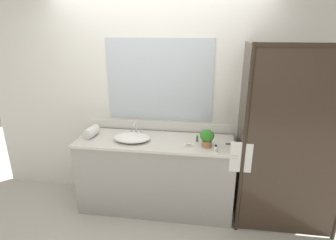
% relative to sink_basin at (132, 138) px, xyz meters
% --- Properties ---
extents(ground_plane, '(8.00, 8.00, 0.00)m').
position_rel_sink_basin_xyz_m(ground_plane, '(0.26, 0.05, -0.94)').
color(ground_plane, '#B7B2A8').
extents(wall_back_with_mirror, '(4.40, 0.06, 2.60)m').
position_rel_sink_basin_xyz_m(wall_back_with_mirror, '(0.26, 0.39, 0.37)').
color(wall_back_with_mirror, silver).
rests_on(wall_back_with_mirror, ground_plane).
extents(vanity_cabinet, '(1.80, 0.58, 0.90)m').
position_rel_sink_basin_xyz_m(vanity_cabinet, '(0.26, 0.06, -0.49)').
color(vanity_cabinet, '#9E9993').
rests_on(vanity_cabinet, ground_plane).
extents(shower_enclosure, '(1.20, 0.59, 2.00)m').
position_rel_sink_basin_xyz_m(shower_enclosure, '(1.53, -0.14, 0.08)').
color(shower_enclosure, '#2D2319').
rests_on(shower_enclosure, ground_plane).
extents(sink_basin, '(0.43, 0.30, 0.07)m').
position_rel_sink_basin_xyz_m(sink_basin, '(0.00, 0.00, 0.00)').
color(sink_basin, white).
rests_on(sink_basin, vanity_cabinet).
extents(faucet, '(0.17, 0.14, 0.16)m').
position_rel_sink_basin_xyz_m(faucet, '(0.00, 0.19, 0.02)').
color(faucet, silver).
rests_on(faucet, vanity_cabinet).
extents(potted_plant, '(0.15, 0.15, 0.19)m').
position_rel_sink_basin_xyz_m(potted_plant, '(0.84, -0.04, 0.07)').
color(potted_plant, '#B77A51').
rests_on(potted_plant, vanity_cabinet).
extents(soap_dish, '(0.10, 0.07, 0.04)m').
position_rel_sink_basin_xyz_m(soap_dish, '(0.65, -0.05, -0.02)').
color(soap_dish, silver).
rests_on(soap_dish, vanity_cabinet).
extents(amenity_bottle_body_wash, '(0.03, 0.03, 0.08)m').
position_rel_sink_basin_xyz_m(amenity_bottle_body_wash, '(0.94, -0.16, -0.00)').
color(amenity_bottle_body_wash, white).
rests_on(amenity_bottle_body_wash, vanity_cabinet).
extents(amenity_bottle_shampoo, '(0.03, 0.03, 0.08)m').
position_rel_sink_basin_xyz_m(amenity_bottle_shampoo, '(0.74, 0.07, 0.00)').
color(amenity_bottle_shampoo, '#4C7056').
rests_on(amenity_bottle_shampoo, vanity_cabinet).
extents(rolled_towel_near_edge, '(0.15, 0.22, 0.12)m').
position_rel_sink_basin_xyz_m(rolled_towel_near_edge, '(-0.50, 0.05, 0.02)').
color(rolled_towel_near_edge, white).
rests_on(rolled_towel_near_edge, vanity_cabinet).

